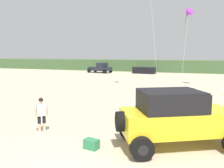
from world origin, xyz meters
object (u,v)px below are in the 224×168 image
object	(u,v)px
person_watching	(41,113)
cooler_box	(91,144)
distant_sedan	(144,70)
distant_pickup	(100,68)
kite_red_delta	(188,14)
jeep	(176,117)

from	to	relation	value
person_watching	cooler_box	bearing A→B (deg)	-17.03
person_watching	distant_sedan	xyz separation A→B (m)	(-2.26, 34.12, -0.34)
distant_pickup	kite_red_delta	xyz separation A→B (m)	(16.76, -22.73, 5.77)
distant_pickup	distant_sedan	xyz separation A→B (m)	(8.52, 1.10, -0.34)
kite_red_delta	cooler_box	bearing A→B (deg)	-105.08
distant_sedan	person_watching	bearing A→B (deg)	-79.30
jeep	cooler_box	world-z (taller)	jeep
distant_pickup	kite_red_delta	size ratio (longest dim) A/B	0.69
person_watching	distant_sedan	size ratio (longest dim) A/B	0.40
kite_red_delta	jeep	bearing A→B (deg)	-89.85
distant_sedan	cooler_box	bearing A→B (deg)	-74.61
person_watching	cooler_box	distance (m)	3.18
jeep	cooler_box	bearing A→B (deg)	-155.36
jeep	kite_red_delta	distance (m)	11.25
person_watching	kite_red_delta	world-z (taller)	kite_red_delta
distant_sedan	kite_red_delta	world-z (taller)	kite_red_delta
cooler_box	distant_pickup	bearing A→B (deg)	122.49
cooler_box	person_watching	bearing A→B (deg)	173.41
distant_sedan	kite_red_delta	distance (m)	25.94
kite_red_delta	person_watching	bearing A→B (deg)	-120.15
cooler_box	distant_pickup	xyz separation A→B (m)	(-13.74, 33.93, 0.75)
jeep	person_watching	world-z (taller)	jeep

